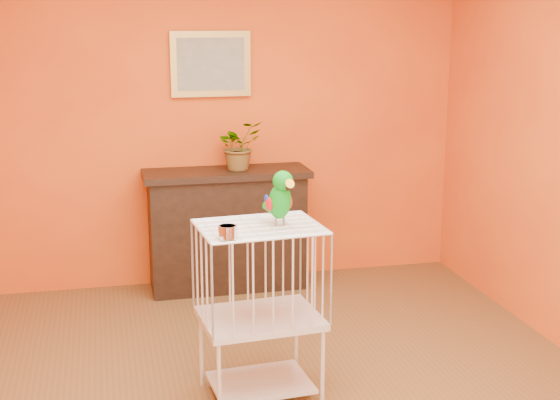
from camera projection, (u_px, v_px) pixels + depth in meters
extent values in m
plane|color=orange|center=(211.00, 122.00, 6.12)|extent=(4.00, 0.00, 4.00)
plane|color=orange|center=(478.00, 364.00, 1.86)|extent=(4.00, 0.00, 4.00)
cube|color=black|center=(227.00, 233.00, 6.13)|extent=(1.20, 0.40, 0.90)
cube|color=black|center=(226.00, 173.00, 6.02)|extent=(1.28, 0.46, 0.05)
cube|color=black|center=(231.00, 239.00, 5.96)|extent=(0.84, 0.02, 0.45)
cube|color=#562C18|center=(197.00, 249.00, 6.05)|extent=(0.05, 0.18, 0.28)
cube|color=#314723|center=(207.00, 248.00, 6.06)|extent=(0.05, 0.18, 0.28)
cube|color=#562C18|center=(218.00, 247.00, 6.08)|extent=(0.05, 0.18, 0.28)
cube|color=#314723|center=(231.00, 246.00, 6.11)|extent=(0.05, 0.18, 0.28)
cube|color=#562C18|center=(243.00, 246.00, 6.13)|extent=(0.05, 0.18, 0.28)
imported|color=#26722D|center=(238.00, 150.00, 6.04)|extent=(0.46, 0.48, 0.29)
cube|color=#B08F3F|center=(211.00, 64.00, 5.99)|extent=(0.62, 0.03, 0.50)
cube|color=gray|center=(211.00, 64.00, 5.98)|extent=(0.52, 0.01, 0.40)
cube|color=beige|center=(260.00, 382.00, 4.43)|extent=(0.58, 0.47, 0.02)
cube|color=beige|center=(260.00, 318.00, 4.34)|extent=(0.69, 0.55, 0.04)
cube|color=beige|center=(259.00, 227.00, 4.22)|extent=(0.69, 0.55, 0.01)
cylinder|color=beige|center=(219.00, 383.00, 4.10)|extent=(0.02, 0.02, 0.45)
cylinder|color=beige|center=(323.00, 369.00, 4.27)|extent=(0.02, 0.02, 0.45)
cylinder|color=beige|center=(201.00, 350.00, 4.51)|extent=(0.02, 0.02, 0.45)
cylinder|color=beige|center=(296.00, 337.00, 4.69)|extent=(0.02, 0.02, 0.45)
cylinder|color=silver|center=(228.00, 232.00, 3.96)|extent=(0.10, 0.10, 0.07)
cylinder|color=#59544C|center=(276.00, 223.00, 4.20)|extent=(0.01, 0.01, 0.04)
cylinder|color=#59544C|center=(284.00, 222.00, 4.23)|extent=(0.01, 0.01, 0.04)
ellipsoid|color=#08850F|center=(280.00, 201.00, 4.19)|extent=(0.16, 0.20, 0.22)
ellipsoid|color=#08850F|center=(283.00, 181.00, 4.13)|extent=(0.14, 0.14, 0.11)
cone|color=#FDA015|center=(288.00, 185.00, 4.09)|extent=(0.07, 0.08, 0.07)
cone|color=black|center=(287.00, 188.00, 4.11)|extent=(0.03, 0.03, 0.03)
sphere|color=black|center=(278.00, 180.00, 4.09)|extent=(0.02, 0.02, 0.02)
sphere|color=black|center=(291.00, 179.00, 4.13)|extent=(0.02, 0.02, 0.02)
ellipsoid|color=#A50C0C|center=(269.00, 204.00, 4.17)|extent=(0.04, 0.07, 0.08)
ellipsoid|color=navy|center=(289.00, 201.00, 4.23)|extent=(0.04, 0.07, 0.08)
cone|color=#08850F|center=(273.00, 212.00, 4.27)|extent=(0.11, 0.17, 0.12)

